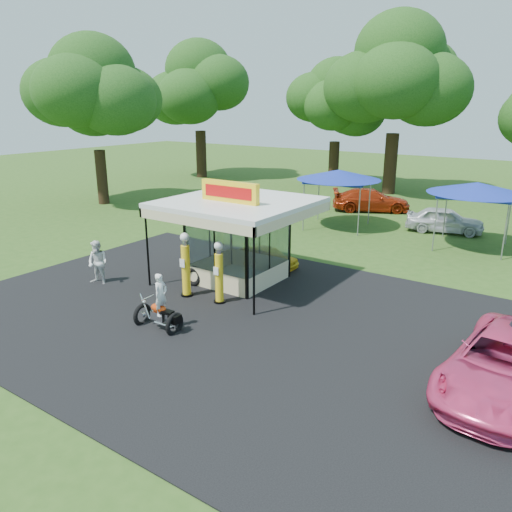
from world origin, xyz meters
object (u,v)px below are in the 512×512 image
Objects in this scene: gas_pump_right at (219,274)px; spectator_west at (98,263)px; tent_west at (339,175)px; gas_station_kiosk at (238,239)px; bg_car_c at (445,220)px; bg_car_b at (371,200)px; motorcycle at (160,307)px; gas_pump_left at (186,266)px; kiosk_car at (268,257)px; tent_east at (477,189)px; pink_sedan at (507,365)px.

spectator_west is (-5.30, -1.18, -0.23)m from gas_pump_right.
spectator_west is 14.90m from tent_west.
gas_station_kiosk is at bearing 27.72° from spectator_west.
bg_car_b is at bearing 48.77° from bg_car_c.
tent_west is (-1.48, 15.92, 2.28)m from motorcycle.
tent_west is at bearing 152.54° from bg_car_b.
gas_station_kiosk is 16.30m from bg_car_b.
gas_pump_right reaches higher than bg_car_b.
gas_pump_left reaches higher than bg_car_c.
tent_west is at bearing 5.28° from kiosk_car.
motorcycle is 18.69m from bg_car_c.
spectator_west is at bearing -165.61° from gas_pump_left.
gas_pump_left is 0.53× the size of tent_east.
tent_west is at bearing 65.04° from spectator_west.
pink_sedan is (9.81, 2.31, -0.00)m from motorcycle.
bg_car_c is 6.47m from tent_west.
gas_pump_left reaches higher than motorcycle.
motorcycle reaches higher than pink_sedan.
gas_pump_left is (-0.57, -2.52, -0.58)m from gas_station_kiosk.
gas_station_kiosk is 2.16× the size of gas_pump_left.
gas_pump_left reaches higher than spectator_west.
bg_car_c is (4.78, 13.10, -1.07)m from gas_station_kiosk.
bg_car_c is (5.68, -3.14, -0.03)m from bg_car_b.
pink_sedan is 17.83m from tent_west.
tent_west is at bearing 90.96° from gas_pump_left.
gas_pump_left is at bearing 148.80° from bg_car_c.
tent_east reaches higher than gas_pump_right.
gas_pump_left is at bearing -172.66° from gas_pump_right.
gas_pump_right is at bearing -178.75° from pink_sedan.
gas_station_kiosk reaches higher than spectator_west.
gas_pump_left is at bearing 173.12° from kiosk_car.
spectator_west is (-14.93, -0.68, 0.13)m from pink_sedan.
bg_car_b is at bearing 91.94° from motorcycle.
tent_west reaches higher than pink_sedan.
pink_sedan is 3.08× the size of spectator_west.
bg_car_c is 0.88× the size of tent_east.
bg_car_c is 0.87× the size of tent_west.
gas_station_kiosk is 1.29× the size of bg_car_c.
gas_pump_left is 13.43m from tent_west.
gas_pump_left is at bearing -118.93° from tent_east.
tent_east is (6.03, 15.81, 2.23)m from motorcycle.
gas_station_kiosk reaches higher than gas_pump_left.
tent_west reaches higher than gas_pump_right.
kiosk_car is 1.57× the size of spectator_west.
spectator_west is 18.16m from tent_east.
gas_pump_left is 1.06× the size of gas_pump_right.
bg_car_b is 1.06× the size of tent_west.
tent_west is (-11.29, 13.62, 2.28)m from pink_sedan.
tent_east is at bearing 66.81° from motorcycle.
spectator_west reaches higher than pink_sedan.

